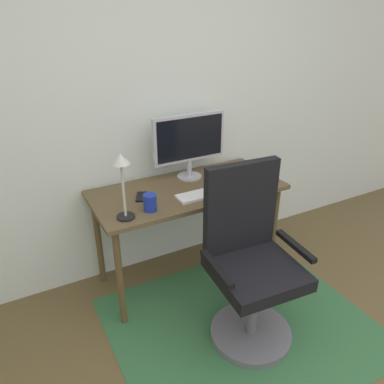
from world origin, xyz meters
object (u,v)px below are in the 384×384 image
Objects in this scene: coffee_cup at (150,202)px; office_chair at (250,270)px; keyboard at (207,193)px; cell_phone at (142,197)px; monitor at (189,140)px; desk at (188,199)px; desk_lamp at (122,173)px; computer_mouse at (250,183)px.

coffee_cup is 0.10× the size of office_chair.
office_chair is (-0.00, -0.53, -0.28)m from keyboard.
monitor is at bearing 44.51° from cell_phone.
monitor is 0.50× the size of office_chair.
monitor is at bearing 58.93° from desk.
desk_lamp is at bearing -104.91° from cell_phone.
office_chair is (0.41, -0.69, -0.28)m from cell_phone.
cell_phone is at bearing 49.04° from desk_lamp.
monitor is 0.72m from desk_lamp.
cell_phone is at bearing 166.42° from computer_mouse.
coffee_cup is (-0.36, -0.18, 0.14)m from desk.
desk is 3.12× the size of keyboard.
keyboard is 0.44m from cell_phone.
monitor is (0.10, 0.16, 0.37)m from desk.
desk_lamp is (-0.93, -0.03, 0.28)m from computer_mouse.
computer_mouse is at bearing 12.47° from cell_phone.
desk_lamp is (-0.62, -0.36, 0.01)m from monitor.
desk is 0.42m from coffee_cup.
desk_lamp reaches higher than office_chair.
office_chair is (0.42, -0.50, -0.33)m from coffee_cup.
computer_mouse is (0.31, -0.33, -0.27)m from monitor.
monitor is 5.32× the size of computer_mouse.
keyboard is (-0.03, -0.31, -0.28)m from monitor.
cell_phone is 0.34× the size of desk_lamp.
desk is at bearing 114.79° from keyboard.
keyboard is at bearing 93.96° from office_chair.
monitor reaches higher than coffee_cup.
office_chair reaches higher than coffee_cup.
office_chair reaches higher than cell_phone.
keyboard is 3.97× the size of coffee_cup.
office_chair is at bearing -124.00° from computer_mouse.
coffee_cup is at bearing -143.30° from monitor.
desk_lamp is at bearing 144.99° from office_chair.
office_chair reaches higher than desk.
coffee_cup is at bearing -179.21° from computer_mouse.
monitor is 1.01m from office_chair.
computer_mouse is 0.96× the size of coffee_cup.
monitor is at bearing 84.78° from keyboard.
computer_mouse is 0.68m from office_chair.
monitor is 5.11× the size of coffee_cup.
office_chair is (0.07, -0.68, -0.19)m from desk.
coffee_cup reaches higher than cell_phone.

